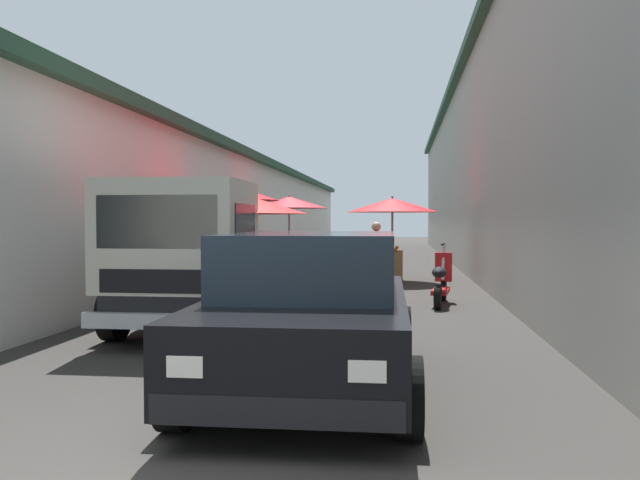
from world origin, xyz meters
name	(u,v)px	position (x,y,z in m)	size (l,w,h in m)	color
ground	(345,280)	(13.50, 0.00, 0.00)	(90.00, 90.00, 0.00)	#33302D
building_left_whitewash	(133,210)	(15.75, 6.81, 1.89)	(49.80, 7.50, 3.76)	silver
building_right_concrete	(592,164)	(15.75, -6.81, 3.17)	(49.80, 7.50, 6.32)	#A39E93
fruit_stall_far_right	(216,206)	(9.15, 2.21, 1.85)	(2.44, 2.44, 2.45)	#9E9EA3
fruit_stall_near_right	(227,223)	(6.32, 1.20, 1.54)	(2.44, 2.44, 2.12)	#9E9EA3
fruit_stall_near_left	(391,217)	(13.40, -1.21, 1.65)	(2.36, 2.36, 2.22)	#9E9EA3
fruit_stall_mid_lane	(290,213)	(15.55, 1.82, 1.80)	(2.28, 2.28, 2.37)	#9E9EA3
hatchback_car	(312,309)	(2.77, -0.61, 0.74)	(3.94, 1.97, 1.45)	black
delivery_truck	(195,259)	(5.43, 1.40, 1.04)	(4.93, 2.00, 2.08)	black
vendor_by_crates	(376,251)	(11.26, -0.89, 0.88)	(0.53, 0.42, 1.54)	#232328
parked_scooter	(441,281)	(8.82, -2.18, 0.45)	(1.69, 0.47, 1.14)	black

